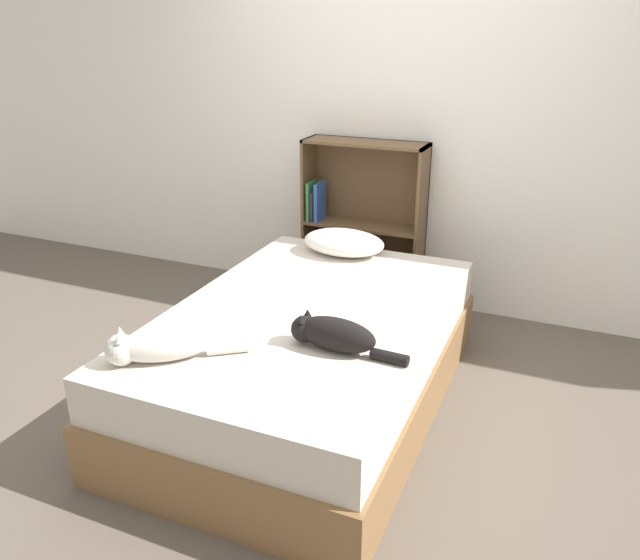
{
  "coord_description": "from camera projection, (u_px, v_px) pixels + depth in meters",
  "views": [
    {
      "loc": [
        1.16,
        -2.57,
        1.85
      ],
      "look_at": [
        0.0,
        0.15,
        0.62
      ],
      "focal_mm": 35.0,
      "sensor_mm": 36.0,
      "label": 1
    }
  ],
  "objects": [
    {
      "name": "wall_back",
      "position": [
        399.0,
        121.0,
        4.08
      ],
      "size": [
        8.0,
        0.06,
        2.5
      ],
      "color": "white",
      "rests_on": "ground_plane"
    },
    {
      "name": "bookshelf",
      "position": [
        363.0,
        222.0,
        4.31
      ],
      "size": [
        0.82,
        0.26,
        1.14
      ],
      "color": "brown",
      "rests_on": "ground_plane"
    },
    {
      "name": "cat_dark",
      "position": [
        332.0,
        334.0,
        2.7
      ],
      "size": [
        0.54,
        0.16,
        0.15
      ],
      "rotation": [
        0.0,
        0.0,
        3.09
      ],
      "color": "black",
      "rests_on": "bed"
    },
    {
      "name": "pillow",
      "position": [
        344.0,
        242.0,
        3.83
      ],
      "size": [
        0.51,
        0.33,
        0.15
      ],
      "color": "white",
      "rests_on": "bed"
    },
    {
      "name": "bed",
      "position": [
        308.0,
        356.0,
        3.21
      ],
      "size": [
        1.31,
        2.04,
        0.52
      ],
      "color": "brown",
      "rests_on": "ground_plane"
    },
    {
      "name": "cat_light",
      "position": [
        157.0,
        346.0,
        2.61
      ],
      "size": [
        0.51,
        0.41,
        0.16
      ],
      "rotation": [
        0.0,
        0.0,
        3.76
      ],
      "color": "beige",
      "rests_on": "bed"
    },
    {
      "name": "ground_plane",
      "position": [
        309.0,
        399.0,
        3.31
      ],
      "size": [
        8.0,
        8.0,
        0.0
      ],
      "primitive_type": "plane",
      "color": "brown"
    }
  ]
}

